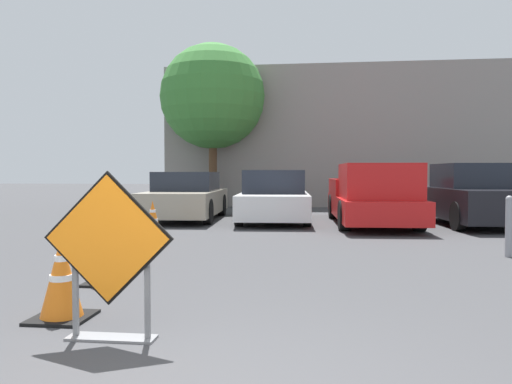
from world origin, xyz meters
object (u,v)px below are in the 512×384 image
(traffic_cone_fourth, at_px, (141,233))
(parked_car_third, at_px, (473,197))
(traffic_cone_second, at_px, (100,258))
(traffic_cone_fifth, at_px, (153,221))
(road_closed_sign, at_px, (109,252))
(bollard_nearest, at_px, (509,225))
(traffic_cone_nearest, at_px, (61,279))
(parked_car_second, at_px, (274,198))
(parked_car_nearest, at_px, (186,197))
(traffic_cone_third, at_px, (125,238))
(pickup_truck, at_px, (373,198))

(traffic_cone_fourth, height_order, parked_car_third, parked_car_third)
(traffic_cone_second, xyz_separation_m, traffic_cone_fifth, (-0.68, 4.05, 0.07))
(road_closed_sign, height_order, bollard_nearest, road_closed_sign)
(bollard_nearest, bearing_deg, traffic_cone_nearest, -143.03)
(road_closed_sign, xyz_separation_m, traffic_cone_nearest, (-0.69, 0.53, -0.35))
(parked_car_second, xyz_separation_m, bollard_nearest, (4.28, -5.47, -0.13))
(traffic_cone_fifth, distance_m, parked_car_nearest, 4.54)
(traffic_cone_nearest, relative_size, traffic_cone_third, 0.95)
(parked_car_third, bearing_deg, parked_car_second, -7.88)
(traffic_cone_nearest, bearing_deg, traffic_cone_fourth, 99.60)
(traffic_cone_fourth, height_order, traffic_cone_fifth, traffic_cone_fifth)
(traffic_cone_second, bearing_deg, traffic_cone_third, 98.69)
(traffic_cone_third, bearing_deg, parked_car_second, 76.24)
(traffic_cone_second, height_order, parked_car_second, parked_car_second)
(traffic_cone_third, relative_size, bollard_nearest, 0.82)
(road_closed_sign, height_order, traffic_cone_third, road_closed_sign)
(parked_car_third, bearing_deg, road_closed_sign, 55.48)
(traffic_cone_third, height_order, pickup_truck, pickup_truck)
(road_closed_sign, height_order, traffic_cone_fifth, road_closed_sign)
(traffic_cone_second, bearing_deg, parked_car_nearest, 97.67)
(parked_car_third, bearing_deg, traffic_cone_second, 45.37)
(traffic_cone_fifth, height_order, parked_car_third, parked_car_third)
(traffic_cone_fourth, relative_size, parked_car_nearest, 0.14)
(bollard_nearest, bearing_deg, parked_car_nearest, 139.81)
(road_closed_sign, xyz_separation_m, pickup_truck, (3.16, 9.38, -0.01))
(parked_car_second, bearing_deg, road_closed_sign, 83.79)
(traffic_cone_third, xyz_separation_m, parked_car_second, (1.68, 6.85, 0.26))
(road_closed_sign, xyz_separation_m, traffic_cone_fourth, (-1.37, 4.57, -0.41))
(traffic_cone_third, xyz_separation_m, traffic_cone_fourth, (-0.22, 1.29, -0.08))
(traffic_cone_fifth, height_order, parked_car_second, parked_car_second)
(traffic_cone_third, relative_size, parked_car_second, 0.19)
(road_closed_sign, relative_size, pickup_truck, 0.25)
(parked_car_nearest, bearing_deg, pickup_truck, 164.83)
(parked_car_nearest, bearing_deg, traffic_cone_fifth, 92.87)
(parked_car_third, bearing_deg, traffic_cone_third, 39.18)
(traffic_cone_third, height_order, parked_car_second, parked_car_second)
(traffic_cone_fourth, relative_size, traffic_cone_fifth, 0.83)
(traffic_cone_fourth, xyz_separation_m, pickup_truck, (4.54, 4.81, 0.39))
(parked_car_nearest, xyz_separation_m, parked_car_second, (2.63, -0.37, 0.00))
(traffic_cone_fourth, height_order, parked_car_second, parked_car_second)
(traffic_cone_third, bearing_deg, bollard_nearest, 13.06)
(parked_car_third, bearing_deg, pickup_truck, 4.67)
(traffic_cone_third, relative_size, traffic_cone_fifth, 1.02)
(road_closed_sign, height_order, traffic_cone_fourth, road_closed_sign)
(traffic_cone_fifth, bearing_deg, parked_car_third, 27.02)
(traffic_cone_nearest, height_order, traffic_cone_fourth, traffic_cone_nearest)
(traffic_cone_fourth, relative_size, pickup_truck, 0.12)
(traffic_cone_third, relative_size, parked_car_third, 0.19)
(traffic_cone_fourth, distance_m, pickup_truck, 6.63)
(traffic_cone_nearest, xyz_separation_m, traffic_cone_fourth, (-0.68, 4.04, -0.06))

